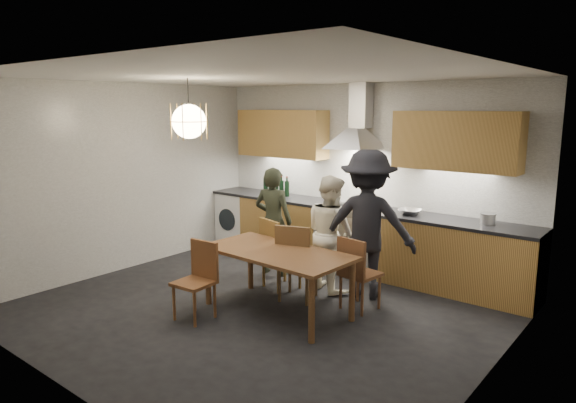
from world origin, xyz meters
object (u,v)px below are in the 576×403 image
Objects in this scene: stock_pot at (488,219)px; wine_bottles at (276,185)px; chair_front at (199,274)px; chair_back_left at (276,249)px; person_left at (273,221)px; dining_table at (277,258)px; mixing_bowl at (410,212)px; person_right at (367,224)px; person_mid at (331,233)px.

stock_pot is 0.34× the size of wine_bottles.
chair_front is 4.80× the size of stock_pot.
chair_front is (-0.09, -1.19, -0.04)m from chair_back_left.
chair_back_left is 0.61× the size of person_left.
mixing_bowl is (0.68, 1.87, 0.31)m from dining_table.
stock_pot is (1.13, 0.86, 0.07)m from person_right.
chair_front is 2.06m from person_right.
chair_back_left is 3.05× the size of mixing_bowl.
stock_pot is at bearing -173.80° from person_left.
person_right is at bearing -137.69° from chair_back_left.
wine_bottles is at bearing -34.37° from chair_back_left.
person_right is (1.00, 0.50, 0.37)m from chair_back_left.
dining_table is 2.05× the size of chair_front.
person_left reaches higher than stock_pot.
person_right is at bearing -150.11° from person_mid.
person_mid is at bearing -29.03° from wine_bottles.
chair_front is 0.47× the size of person_right.
dining_table is 1.02m from person_mid.
chair_front is 1.64× the size of wine_bottles.
mixing_bowl is at bearing -176.20° from stock_pot.
chair_front reaches higher than dining_table.
person_left is 0.83× the size of person_right.
mixing_bowl is (0.17, 0.80, 0.05)m from person_right.
person_mid is at bearing 65.63° from chair_front.
person_mid is at bearing 166.86° from person_left.
wine_bottles is at bearing 179.95° from stock_pot.
wine_bottles is (-1.05, 2.56, 0.57)m from chair_front.
chair_back_left is 1.86m from wine_bottles.
person_mid is 0.51m from person_right.
stock_pot is at bearing 45.13° from chair_front.
chair_front is at bearing 92.54° from person_mid.
person_left is at bearing -159.77° from stock_pot.
person_left reaches higher than person_mid.
chair_back_left is at bearing -131.90° from mixing_bowl.
chair_front is 2.83m from wine_bottles.
person_right reaches higher than stock_pot.
person_right reaches higher than person_mid.
person_left is 1.23m from wine_bottles.
person_left reaches higher than dining_table.
person_mid reaches higher than stock_pot.
dining_table is 9.82× the size of stock_pot.
dining_table is 1.90× the size of chair_back_left.
person_mid is at bearing -150.22° from stock_pot.
stock_pot is (2.22, 2.56, 0.48)m from chair_front.
wine_bottles is at bearing 108.46° from chair_front.
chair_back_left reaches higher than chair_front.
chair_back_left is at bearing 119.63° from person_left.
mixing_bowl reaches higher than chair_front.
mixing_bowl is 1.69× the size of stock_pot.
person_left reaches higher than chair_back_left.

